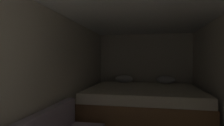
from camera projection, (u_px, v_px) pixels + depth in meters
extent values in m
cube|color=beige|center=(145.00, 72.00, 5.06)|extent=(2.56, 0.05, 2.08)
cube|color=beige|center=(52.00, 83.00, 2.67)|extent=(0.05, 5.32, 2.08)
cube|color=white|center=(140.00, 4.00, 2.41)|extent=(2.56, 5.32, 0.05)
cube|color=brown|center=(143.00, 110.00, 4.02)|extent=(2.34, 2.00, 0.59)
cube|color=beige|center=(144.00, 92.00, 4.01)|extent=(2.30, 1.96, 0.19)
ellipsoid|color=white|center=(124.00, 79.00, 4.87)|extent=(0.47, 0.34, 0.20)
ellipsoid|color=white|center=(166.00, 80.00, 4.67)|extent=(0.47, 0.34, 0.20)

